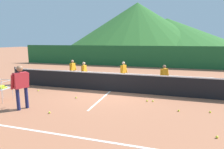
{
  "coord_description": "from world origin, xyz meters",
  "views": [
    {
      "loc": [
        2.75,
        -8.97,
        2.57
      ],
      "look_at": [
        -0.02,
        0.4,
        0.81
      ],
      "focal_mm": 30.11,
      "sensor_mm": 36.0,
      "label": 1
    }
  ],
  "objects": [
    {
      "name": "ball_cart",
      "position": [
        -4.03,
        -2.8,
        0.59
      ],
      "size": [
        0.58,
        0.58,
        0.9
      ],
      "color": "#B7B7BC",
      "rests_on": "ground"
    },
    {
      "name": "tennis_ball_4",
      "position": [
        2.25,
        -1.09,
        0.03
      ],
      "size": [
        0.07,
        0.07,
        0.07
      ],
      "primitive_type": "sphere",
      "color": "yellow",
      "rests_on": "ground"
    },
    {
      "name": "student_1",
      "position": [
        -2.03,
        1.28,
        0.8
      ],
      "size": [
        0.24,
        0.53,
        1.33
      ],
      "color": "silver",
      "rests_on": "ground"
    },
    {
      "name": "tennis_ball_3",
      "position": [
        4.13,
        -3.72,
        0.03
      ],
      "size": [
        0.07,
        0.07,
        0.07
      ],
      "primitive_type": "sphere",
      "color": "yellow",
      "rests_on": "ground"
    },
    {
      "name": "line_sideline_west",
      "position": [
        -6.02,
        0.0,
        0.0
      ],
      "size": [
        0.08,
        10.3,
        0.01
      ],
      "primitive_type": "cube",
      "color": "white",
      "rests_on": "ground"
    },
    {
      "name": "line_baseline_far",
      "position": [
        0.0,
        5.56,
        0.0
      ],
      "size": [
        12.04,
        0.08,
        0.01
      ],
      "primitive_type": "cube",
      "color": "white",
      "rests_on": "ground"
    },
    {
      "name": "line_baseline_near",
      "position": [
        0.0,
        -4.74,
        0.0
      ],
      "size": [
        12.04,
        0.08,
        0.01
      ],
      "primitive_type": "cube",
      "color": "white",
      "rests_on": "ground"
    },
    {
      "name": "tennis_net",
      "position": [
        0.0,
        0.0,
        0.5
      ],
      "size": [
        11.93,
        0.08,
        1.05
      ],
      "color": "#333338",
      "rests_on": "ground"
    },
    {
      "name": "hill_2",
      "position": [
        -10.14,
        71.92,
        9.09
      ],
      "size": [
        57.69,
        57.69,
        18.17
      ],
      "primitive_type": "cone",
      "color": "#2D6628",
      "rests_on": "ground"
    },
    {
      "name": "windscreen_fence",
      "position": [
        0.0,
        9.8,
        1.05
      ],
      "size": [
        26.49,
        0.08,
        2.09
      ],
      "primitive_type": "cube",
      "color": "#1E5B2D",
      "rests_on": "ground"
    },
    {
      "name": "ground_plane",
      "position": [
        0.0,
        0.0,
        0.0
      ],
      "size": [
        120.0,
        120.0,
        0.0
      ],
      "primitive_type": "plane",
      "color": "#A86647"
    },
    {
      "name": "line_service_center",
      "position": [
        0.0,
        0.0,
        0.0
      ],
      "size": [
        0.08,
        5.75,
        0.01
      ],
      "primitive_type": "cube",
      "color": "white",
      "rests_on": "ground"
    },
    {
      "name": "hill_0",
      "position": [
        1.96,
        75.73,
        5.93
      ],
      "size": [
        58.64,
        58.64,
        11.85
      ],
      "primitive_type": "cone",
      "color": "#2D6628",
      "rests_on": "ground"
    },
    {
      "name": "tennis_ball_6",
      "position": [
        4.34,
        -1.78,
        0.03
      ],
      "size": [
        0.07,
        0.07,
        0.07
      ],
      "primitive_type": "sphere",
      "color": "yellow",
      "rests_on": "ground"
    },
    {
      "name": "tennis_ball_5",
      "position": [
        -3.58,
        -1.03,
        0.03
      ],
      "size": [
        0.07,
        0.07,
        0.07
      ],
      "primitive_type": "sphere",
      "color": "yellow",
      "rests_on": "ground"
    },
    {
      "name": "hill_1",
      "position": [
        -11.41,
        72.76,
        5.58
      ],
      "size": [
        38.17,
        38.17,
        11.16
      ],
      "primitive_type": "cone",
      "color": "#2D6628",
      "rests_on": "ground"
    },
    {
      "name": "student_3",
      "position": [
        2.62,
        1.46,
        0.78
      ],
      "size": [
        0.5,
        0.43,
        1.29
      ],
      "color": "navy",
      "rests_on": "ground"
    },
    {
      "name": "tennis_ball_9",
      "position": [
        -1.13,
        -1.58,
        0.03
      ],
      "size": [
        0.07,
        0.07,
        0.07
      ],
      "primitive_type": "sphere",
      "color": "yellow",
      "rests_on": "ground"
    },
    {
      "name": "tennis_ball_7",
      "position": [
        3.25,
        -1.96,
        0.03
      ],
      "size": [
        0.07,
        0.07,
        0.07
      ],
      "primitive_type": "sphere",
      "color": "yellow",
      "rests_on": "ground"
    },
    {
      "name": "tennis_ball_8",
      "position": [
        -1.21,
        -3.48,
        0.03
      ],
      "size": [
        0.07,
        0.07,
        0.07
      ],
      "primitive_type": "sphere",
      "color": "yellow",
      "rests_on": "ground"
    },
    {
      "name": "tennis_ball_0",
      "position": [
        2.01,
        -1.13,
        0.03
      ],
      "size": [
        0.07,
        0.07,
        0.07
      ],
      "primitive_type": "sphere",
      "color": "yellow",
      "rests_on": "ground"
    },
    {
      "name": "instructor",
      "position": [
        -2.45,
        -3.37,
        1.01
      ],
      "size": [
        0.51,
        0.84,
        1.68
      ],
      "color": "#191E4C",
      "rests_on": "ground"
    },
    {
      "name": "student_0",
      "position": [
        -3.13,
        1.91,
        0.81
      ],
      "size": [
        0.29,
        0.54,
        1.35
      ],
      "color": "navy",
      "rests_on": "ground"
    },
    {
      "name": "student_2",
      "position": [
        0.27,
        1.88,
        0.81
      ],
      "size": [
        0.37,
        0.55,
        1.36
      ],
      "color": "black",
      "rests_on": "ground"
    }
  ]
}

